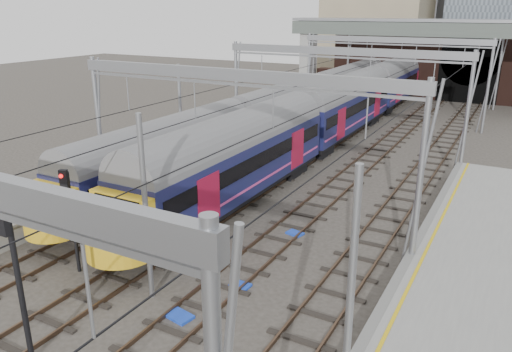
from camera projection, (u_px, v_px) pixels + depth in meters
The scene contains 12 objects.
ground at pixel (114, 324), 17.11m from camera, with size 160.00×160.00×0.00m, color #38332D.
tracks at pixel (295, 191), 29.58m from camera, with size 14.40×80.00×0.22m.
overhead_line at pixel (338, 68), 32.88m from camera, with size 16.80×80.00×8.00m.
retaining_wall at pixel (438, 62), 58.27m from camera, with size 28.00×2.75×9.00m.
overbridge at pixel (417, 38), 53.04m from camera, with size 28.00×3.00×9.25m.
train_main at pixel (374, 91), 48.50m from camera, with size 3.03×70.07×5.14m.
train_second at pixel (319, 97), 46.96m from camera, with size 2.66×61.62×4.63m.
signal_near_left at pixel (70, 208), 19.62m from camera, with size 0.36×0.45×4.45m.
signal_near_centre at pixel (14, 266), 14.25m from camera, with size 0.38×0.48×5.28m.
equip_cover_a at pixel (240, 285), 19.43m from camera, with size 0.78×0.55×0.09m, color blue.
equip_cover_b at pixel (180, 316), 17.46m from camera, with size 0.90×0.63×0.11m, color blue.
equip_cover_c at pixel (295, 233), 23.93m from camera, with size 0.77×0.54×0.09m, color blue.
Camera 1 is at (11.27, -10.46, 10.30)m, focal length 35.00 mm.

